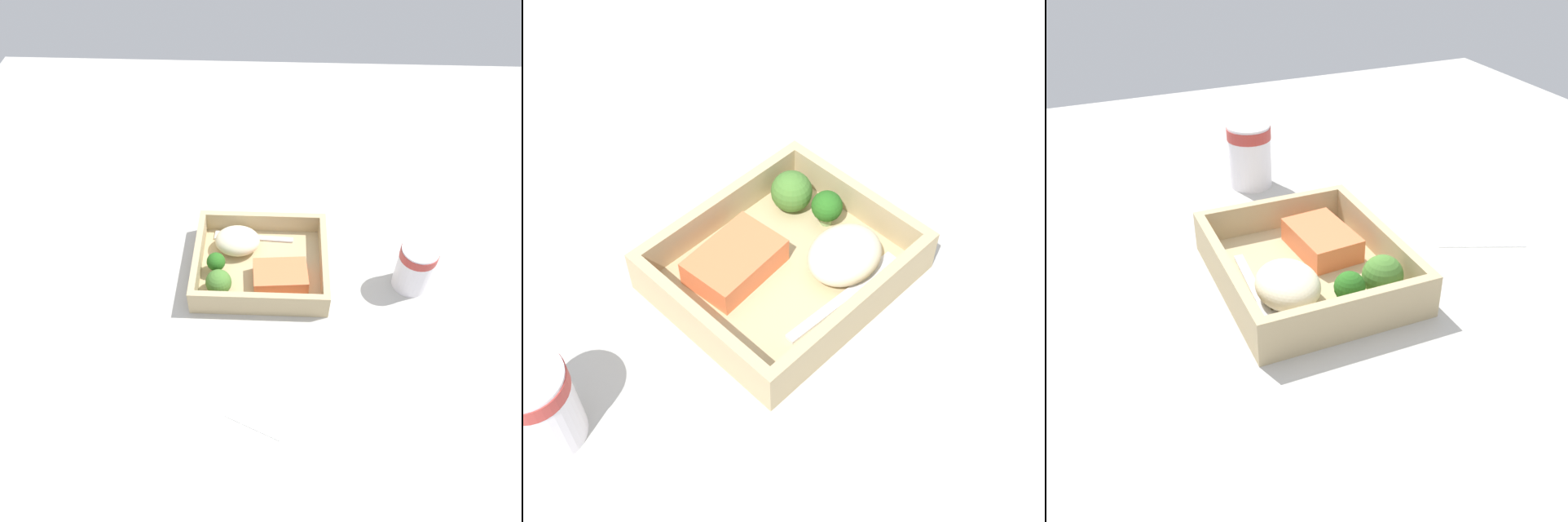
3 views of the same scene
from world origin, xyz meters
TOP-DOWN VIEW (x-y plane):
  - ground_plane at (0.00, 0.00)cm, footprint 160.00×160.00cm
  - takeout_tray at (0.00, 0.00)cm, footprint 25.07×21.24cm
  - tray_rim at (0.00, 0.00)cm, footprint 25.07×21.24cm
  - salmon_fillet at (-3.75, 3.61)cm, footprint 10.45×7.46cm
  - mashed_potatoes at (4.73, -4.39)cm, footprint 8.75×7.22cm
  - broccoli_floret_1 at (7.45, 6.14)cm, footprint 4.79×4.79cm
  - broccoli_floret_2 at (8.34, 1.51)cm, footprint 3.54×3.54cm
  - fork at (2.79, -7.28)cm, footprint 15.87×2.49cm
  - paper_cup at (-28.24, 2.32)cm, footprint 6.79×6.79cm
  - receipt_slip at (-2.17, 26.28)cm, footprint 13.21×14.43cm

SIDE VIEW (x-z plane):
  - ground_plane at x=0.00cm, z-range -2.00..0.00cm
  - receipt_slip at x=-2.17cm, z-range 0.00..0.24cm
  - takeout_tray at x=0.00cm, z-range 0.00..1.20cm
  - fork at x=2.79cm, z-range 1.20..1.64cm
  - salmon_fillet at x=-3.75cm, z-range 1.20..4.30cm
  - tray_rim at x=0.00cm, z-range 1.20..5.36cm
  - mashed_potatoes at x=4.73cm, z-range 1.20..5.66cm
  - broccoli_floret_1 at x=7.45cm, z-range 1.14..5.94cm
  - broccoli_floret_2 at x=8.34cm, z-range 1.53..5.98cm
  - paper_cup at x=-28.24cm, z-range 0.59..10.49cm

